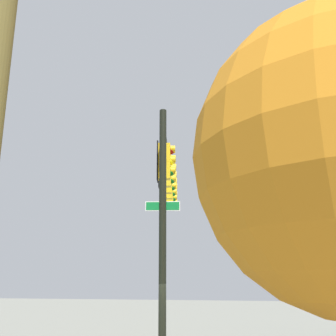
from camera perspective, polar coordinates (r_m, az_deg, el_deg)
The scene contains 1 object.
signal_pole_assembly at distance 14.27m, azimuth -0.09°, elevation -2.87°, with size 6.48×2.15×7.33m.
Camera 1 is at (-10.70, -3.17, 2.48)m, focal length 44.70 mm.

